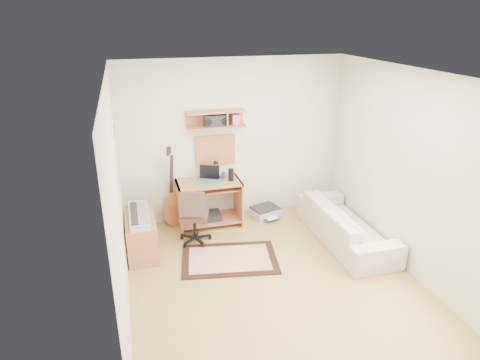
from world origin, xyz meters
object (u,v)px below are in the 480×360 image
object	(u,v)px
printer	(265,212)
sofa	(346,218)
desk	(209,203)
task_chair	(194,215)
cabinet	(141,235)

from	to	relation	value
printer	sofa	world-z (taller)	sofa
desk	printer	distance (m)	1.00
task_chair	cabinet	world-z (taller)	task_chair
cabinet	task_chair	bearing A→B (deg)	6.46
desk	task_chair	size ratio (longest dim) A/B	1.12
cabinet	sofa	xyz separation A→B (m)	(2.96, -0.48, 0.10)
cabinet	printer	size ratio (longest dim) A/B	2.04
desk	printer	size ratio (longest dim) A/B	2.27
cabinet	sofa	size ratio (longest dim) A/B	0.46
task_chair	sofa	world-z (taller)	task_chair
desk	task_chair	bearing A→B (deg)	-123.30
task_chair	cabinet	bearing A→B (deg)	-157.56
sofa	task_chair	bearing A→B (deg)	75.44
task_chair	printer	xyz separation A→B (m)	(1.27, 0.52, -0.36)
desk	printer	xyz separation A→B (m)	(0.95, 0.03, -0.29)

